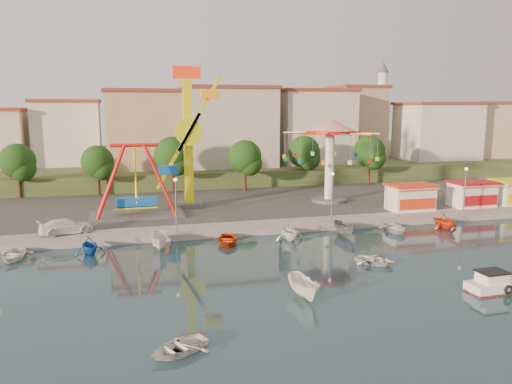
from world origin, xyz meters
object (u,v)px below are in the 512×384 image
object	(u,v)px
pirate_ship_ride	(136,182)
wave_swinger	(330,142)
kamikaze_tower	(191,141)
rowboat_a	(375,260)
skiff	(304,287)
cabin_motorboat	(497,285)
van	(66,226)

from	to	relation	value
pirate_ship_ride	wave_swinger	xyz separation A→B (m)	(23.79, 2.41, 3.80)
kamikaze_tower	wave_swinger	xyz separation A→B (m)	(17.22, -1.19, -0.34)
rowboat_a	skiff	bearing A→B (deg)	167.99
wave_swinger	skiff	bearing A→B (deg)	-116.19
wave_swinger	skiff	world-z (taller)	wave_swinger
pirate_ship_ride	skiff	world-z (taller)	pirate_ship_ride
cabin_motorboat	rowboat_a	distance (m)	9.16
wave_swinger	van	world-z (taller)	wave_swinger
pirate_ship_ride	wave_swinger	bearing A→B (deg)	5.79
cabin_motorboat	van	distance (m)	37.08
rowboat_a	skiff	xyz separation A→B (m)	(-8.03, -5.25, 0.38)
kamikaze_tower	van	distance (m)	18.03
wave_swinger	pirate_ship_ride	bearing A→B (deg)	-174.21
skiff	pirate_ship_ride	bearing A→B (deg)	107.57
kamikaze_tower	van	xyz separation A→B (m)	(-13.31, -9.79, -7.22)
rowboat_a	van	bearing A→B (deg)	104.40
skiff	van	xyz separation A→B (m)	(-16.61, 19.70, 0.60)
kamikaze_tower	rowboat_a	world-z (taller)	kamikaze_tower
kamikaze_tower	cabin_motorboat	bearing A→B (deg)	-62.50
pirate_ship_ride	rowboat_a	bearing A→B (deg)	-49.04
cabin_motorboat	skiff	bearing A→B (deg)	168.67
skiff	van	distance (m)	25.77
kamikaze_tower	cabin_motorboat	distance (m)	36.72
cabin_motorboat	skiff	distance (m)	13.44
cabin_motorboat	skiff	size ratio (longest dim) A/B	1.22
rowboat_a	pirate_ship_ride	bearing A→B (deg)	85.73
kamikaze_tower	skiff	distance (m)	30.68
pirate_ship_ride	rowboat_a	xyz separation A→B (m)	(17.90, -20.63, -4.06)
pirate_ship_ride	van	distance (m)	9.65
pirate_ship_ride	rowboat_a	world-z (taller)	pirate_ship_ride
wave_swinger	cabin_motorboat	bearing A→B (deg)	-91.28
wave_swinger	van	distance (m)	32.45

